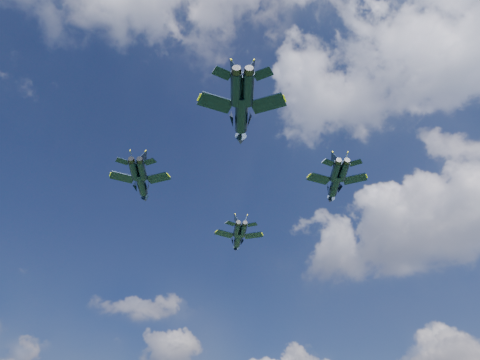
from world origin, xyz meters
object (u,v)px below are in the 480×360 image
jet_left (142,185)px  jet_right (335,186)px  jet_lead (238,239)px  jet_slot (241,116)px

jet_left → jet_right: bearing=0.1°
jet_lead → jet_left: jet_left is taller
jet_right → jet_slot: bearing=-132.8°
jet_lead → jet_right: 28.17m
jet_lead → jet_left: 28.65m
jet_left → jet_right: jet_right is taller
jet_lead → jet_slot: 41.12m
jet_left → jet_slot: bearing=-46.7°
jet_right → jet_left: bearing=-179.0°
jet_right → jet_slot: 27.38m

